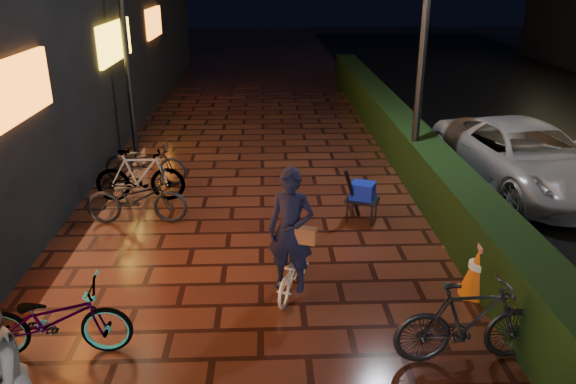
{
  "coord_description": "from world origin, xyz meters",
  "views": [
    {
      "loc": [
        0.11,
        -4.78,
        4.2
      ],
      "look_at": [
        0.41,
        2.99,
        1.1
      ],
      "focal_mm": 35.0,
      "sensor_mm": 36.0,
      "label": 1
    }
  ],
  "objects_px": {
    "traffic_barrier": "(469,246)",
    "cyclist": "(292,249)",
    "van": "(525,157)",
    "cart_assembly": "(362,193)"
  },
  "relations": [
    {
      "from": "traffic_barrier",
      "to": "cyclist",
      "type": "bearing_deg",
      "value": -167.86
    },
    {
      "from": "van",
      "to": "cart_assembly",
      "type": "xyz_separation_m",
      "value": [
        -3.55,
        -1.48,
        -0.14
      ]
    },
    {
      "from": "cyclist",
      "to": "traffic_barrier",
      "type": "xyz_separation_m",
      "value": [
        2.65,
        0.57,
        -0.31
      ]
    },
    {
      "from": "cart_assembly",
      "to": "van",
      "type": "bearing_deg",
      "value": 22.64
    },
    {
      "from": "cyclist",
      "to": "cart_assembly",
      "type": "bearing_deg",
      "value": 60.56
    },
    {
      "from": "traffic_barrier",
      "to": "cart_assembly",
      "type": "distance_m",
      "value": 2.23
    },
    {
      "from": "van",
      "to": "traffic_barrier",
      "type": "relative_size",
      "value": 2.54
    },
    {
      "from": "cart_assembly",
      "to": "traffic_barrier",
      "type": "bearing_deg",
      "value": -53.89
    },
    {
      "from": "cyclist",
      "to": "cart_assembly",
      "type": "xyz_separation_m",
      "value": [
        1.34,
        2.37,
        -0.16
      ]
    },
    {
      "from": "van",
      "to": "cart_assembly",
      "type": "relative_size",
      "value": 4.63
    }
  ]
}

